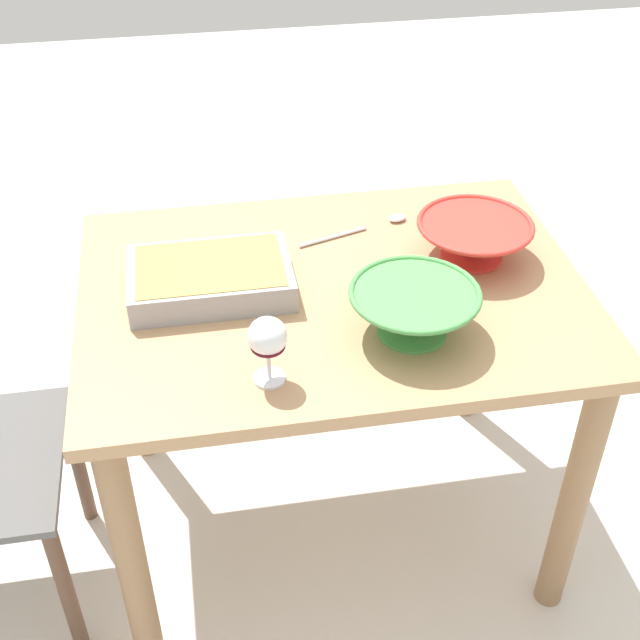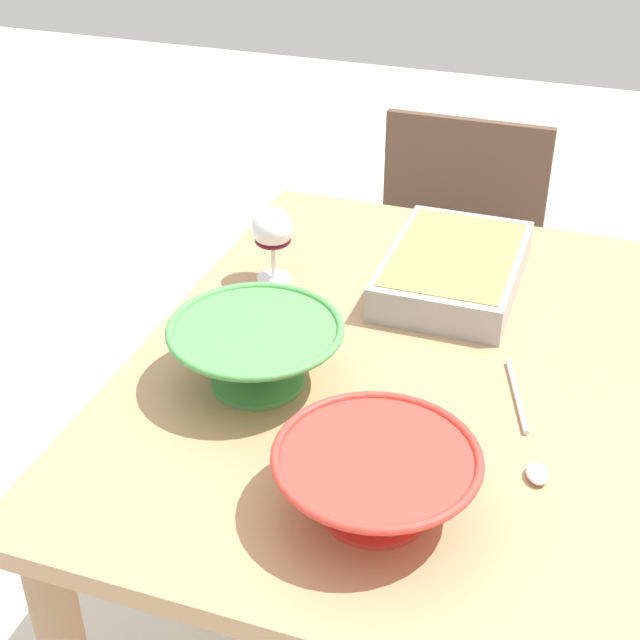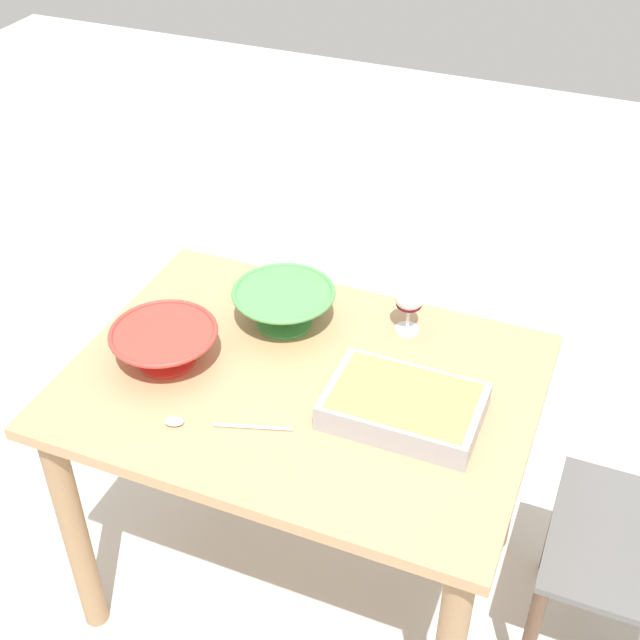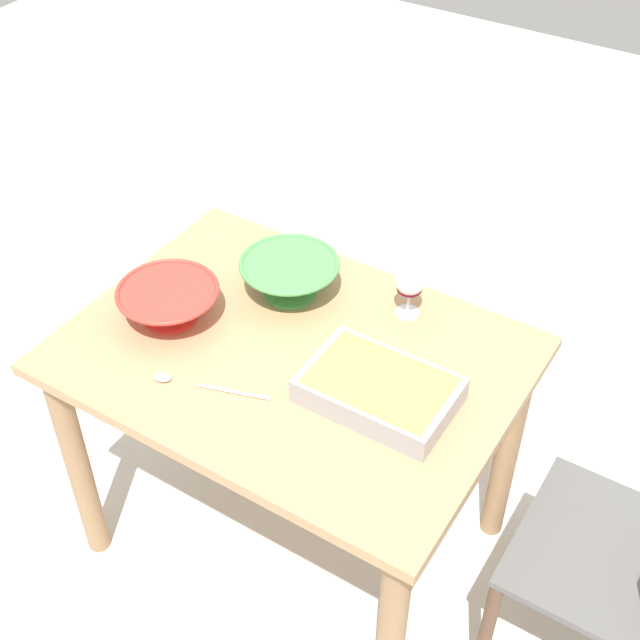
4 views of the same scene
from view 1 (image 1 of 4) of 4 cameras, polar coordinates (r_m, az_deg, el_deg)
ground_plane at (r=2.40m, az=0.72°, el=-13.02°), size 8.00×8.00×0.00m
dining_table at (r=1.95m, az=0.86°, el=-1.00°), size 1.11×0.82×0.78m
wine_glass at (r=1.57m, az=-3.55°, el=-1.35°), size 0.08×0.08×0.14m
casserole_dish at (r=1.85m, az=-7.39°, el=2.93°), size 0.35×0.23×0.07m
mixing_bowl at (r=1.97m, az=10.32°, el=5.46°), size 0.27×0.27×0.10m
small_bowl at (r=1.71m, az=6.33°, el=0.68°), size 0.27×0.27×0.11m
serving_spoon at (r=2.08m, az=3.62°, el=6.40°), size 0.28×0.11×0.01m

